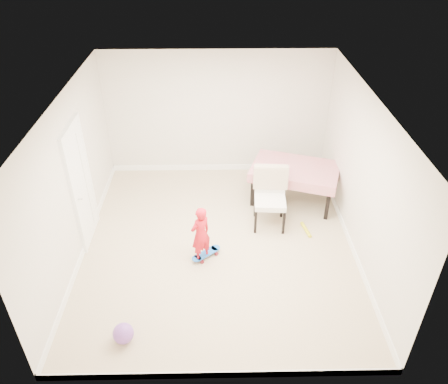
{
  "coord_description": "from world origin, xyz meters",
  "views": [
    {
      "loc": [
        -0.01,
        -5.67,
        4.91
      ],
      "look_at": [
        0.1,
        0.2,
        0.95
      ],
      "focal_mm": 35.0,
      "sensor_mm": 36.0,
      "label": 1
    }
  ],
  "objects_px": {
    "child": "(201,236)",
    "balloon": "(123,333)",
    "dining_chair": "(270,200)",
    "skateboard": "(206,255)",
    "dining_table": "(294,184)"
  },
  "relations": [
    {
      "from": "dining_table",
      "to": "skateboard",
      "type": "bearing_deg",
      "value": -116.94
    },
    {
      "from": "dining_chair",
      "to": "balloon",
      "type": "height_order",
      "value": "dining_chair"
    },
    {
      "from": "child",
      "to": "balloon",
      "type": "height_order",
      "value": "child"
    },
    {
      "from": "dining_table",
      "to": "child",
      "type": "bearing_deg",
      "value": -117.14
    },
    {
      "from": "child",
      "to": "balloon",
      "type": "relative_size",
      "value": 3.55
    },
    {
      "from": "dining_table",
      "to": "child",
      "type": "xyz_separation_m",
      "value": [
        -1.73,
        -1.67,
        0.12
      ]
    },
    {
      "from": "dining_chair",
      "to": "balloon",
      "type": "distance_m",
      "value": 3.32
    },
    {
      "from": "dining_table",
      "to": "balloon",
      "type": "height_order",
      "value": "dining_table"
    },
    {
      "from": "dining_table",
      "to": "dining_chair",
      "type": "xyz_separation_m",
      "value": [
        -0.54,
        -0.76,
        0.17
      ]
    },
    {
      "from": "skateboard",
      "to": "child",
      "type": "bearing_deg",
      "value": 179.61
    },
    {
      "from": "balloon",
      "to": "skateboard",
      "type": "bearing_deg",
      "value": 56.62
    },
    {
      "from": "skateboard",
      "to": "balloon",
      "type": "height_order",
      "value": "balloon"
    },
    {
      "from": "skateboard",
      "to": "balloon",
      "type": "xyz_separation_m",
      "value": [
        -1.07,
        -1.62,
        0.1
      ]
    },
    {
      "from": "balloon",
      "to": "child",
      "type": "bearing_deg",
      "value": 57.54
    },
    {
      "from": "dining_chair",
      "to": "skateboard",
      "type": "xyz_separation_m",
      "value": [
        -1.11,
        -0.84,
        -0.51
      ]
    }
  ]
}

